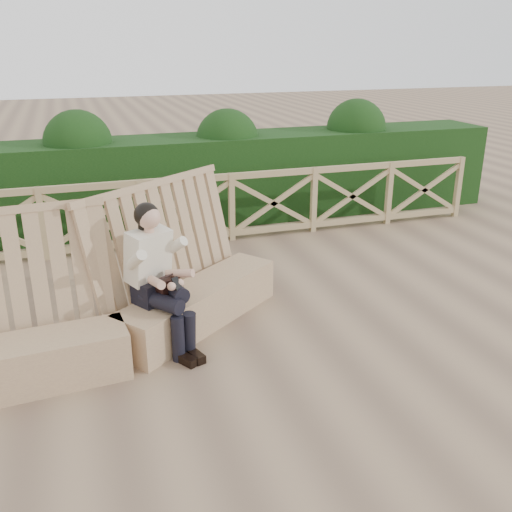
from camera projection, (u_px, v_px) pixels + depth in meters
name	position (u px, v px, depth m)	size (l,w,h in m)	color
ground	(258.00, 350.00, 5.99)	(60.00, 60.00, 0.00)	brown
bench	(108.00, 315.00, 5.84)	(4.18, 2.16, 1.61)	#987256
woman	(157.00, 273.00, 5.83)	(0.71, 0.99, 1.54)	black
guardrail	(187.00, 211.00, 8.90)	(10.10, 0.09, 1.10)	#988158
hedge	(173.00, 182.00, 9.90)	(12.00, 1.20, 1.50)	black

